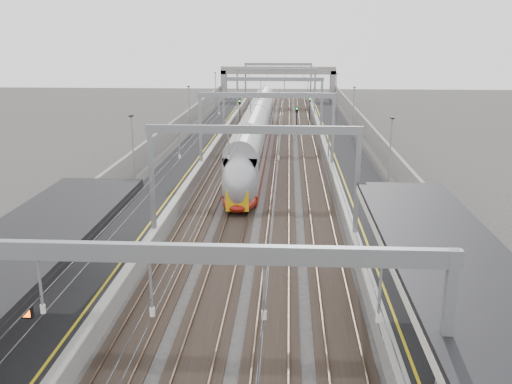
# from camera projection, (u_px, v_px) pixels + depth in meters

# --- Properties ---
(platform_left) EXTENTS (4.00, 120.00, 1.00)m
(platform_left) POSITION_uv_depth(u_px,v_px,m) (189.00, 159.00, 58.37)
(platform_left) COLOR black
(platform_left) RESTS_ON ground
(platform_right) EXTENTS (4.00, 120.00, 1.00)m
(platform_right) POSITION_uv_depth(u_px,v_px,m) (346.00, 161.00, 57.50)
(platform_right) COLOR black
(platform_right) RESTS_ON ground
(tracks) EXTENTS (11.40, 140.00, 0.20)m
(tracks) POSITION_uv_depth(u_px,v_px,m) (267.00, 164.00, 58.05)
(tracks) COLOR black
(tracks) RESTS_ON ground
(overhead_line) EXTENTS (13.00, 140.00, 6.60)m
(overhead_line) POSITION_uv_depth(u_px,v_px,m) (270.00, 97.00, 62.79)
(overhead_line) COLOR gray
(overhead_line) RESTS_ON platform_left
(canopy_right) EXTENTS (4.40, 30.00, 4.24)m
(canopy_right) POSITION_uv_depth(u_px,v_px,m) (500.00, 323.00, 15.84)
(canopy_right) COLOR black
(canopy_right) RESTS_ON platform_right
(overbridge) EXTENTS (22.00, 2.20, 6.90)m
(overbridge) POSITION_uv_depth(u_px,v_px,m) (278.00, 75.00, 109.57)
(overbridge) COLOR slate
(overbridge) RESTS_ON ground
(wall_left) EXTENTS (0.30, 120.00, 3.20)m
(wall_left) POSITION_uv_depth(u_px,v_px,m) (158.00, 148.00, 58.25)
(wall_left) COLOR slate
(wall_left) RESTS_ON ground
(wall_right) EXTENTS (0.30, 120.00, 3.20)m
(wall_right) POSITION_uv_depth(u_px,v_px,m) (379.00, 151.00, 57.03)
(wall_right) COLOR slate
(wall_right) RESTS_ON ground
(train) EXTENTS (2.65, 48.34, 4.20)m
(train) POSITION_uv_depth(u_px,v_px,m) (255.00, 137.00, 62.21)
(train) COLOR maroon
(train) RESTS_ON ground
(bench) EXTENTS (1.24, 1.98, 1.00)m
(bench) POSITION_uv_depth(u_px,v_px,m) (468.00, 379.00, 19.23)
(bench) COLOR black
(bench) RESTS_ON platform_right
(signal_green) EXTENTS (0.32, 0.32, 3.48)m
(signal_green) POSITION_uv_depth(u_px,v_px,m) (240.00, 107.00, 85.26)
(signal_green) COLOR black
(signal_green) RESTS_ON ground
(signal_red_near) EXTENTS (0.32, 0.32, 3.48)m
(signal_red_near) POSITION_uv_depth(u_px,v_px,m) (297.00, 115.00, 76.69)
(signal_red_near) COLOR black
(signal_red_near) RESTS_ON ground
(signal_red_far) EXTENTS (0.32, 0.32, 3.48)m
(signal_red_far) POSITION_uv_depth(u_px,v_px,m) (310.00, 104.00, 88.32)
(signal_red_far) COLOR black
(signal_red_far) RESTS_ON ground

